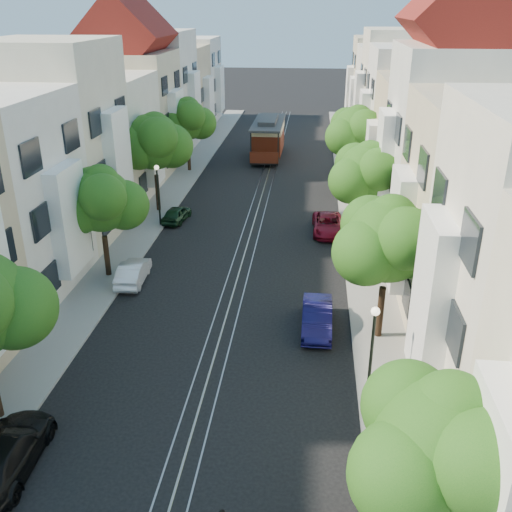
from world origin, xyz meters
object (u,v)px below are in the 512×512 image
(parked_car_e_far, at_px, (328,225))
(parked_car_w_near, at_px, (6,454))
(lamp_west, at_px, (158,186))
(tree_e_b, at_px, (389,242))
(tree_e_c, at_px, (368,174))
(tree_e_a, at_px, (445,450))
(parked_car_e_mid, at_px, (317,317))
(cable_car, at_px, (268,136))
(parked_car_w_far, at_px, (177,214))
(tree_e_d, at_px, (357,132))
(tree_w_b, at_px, (101,202))
(parked_car_w_mid, at_px, (133,272))
(tree_w_c, at_px, (155,143))
(lamp_east, at_px, (372,342))
(tree_w_d, at_px, (188,120))

(parked_car_e_far, xyz_separation_m, parked_car_w_near, (-10.69, -22.30, 0.09))
(lamp_west, bearing_deg, tree_e_b, -43.85)
(tree_e_b, distance_m, tree_e_c, 11.00)
(tree_e_a, bearing_deg, parked_car_e_mid, 102.95)
(lamp_west, xyz_separation_m, cable_car, (5.80, 20.10, -0.76))
(parked_car_w_far, bearing_deg, tree_e_d, -140.11)
(tree_w_b, distance_m, parked_car_w_far, 10.00)
(parked_car_e_mid, relative_size, parked_car_e_far, 0.92)
(parked_car_w_mid, bearing_deg, tree_e_b, 157.92)
(tree_w_c, height_order, lamp_west, tree_w_c)
(tree_e_a, distance_m, lamp_east, 7.26)
(tree_e_a, xyz_separation_m, parked_car_w_near, (-12.86, 2.59, -3.72))
(tree_e_d, distance_m, parked_car_w_near, 34.20)
(tree_e_a, height_order, parked_car_w_far, tree_e_a)
(lamp_east, height_order, parked_car_e_far, lamp_east)
(tree_e_b, distance_m, tree_w_c, 21.53)
(tree_e_d, height_order, tree_w_b, tree_e_d)
(parked_car_e_mid, xyz_separation_m, parked_car_w_mid, (-10.00, 4.03, -0.05))
(lamp_west, bearing_deg, cable_car, 73.90)
(tree_w_c, xyz_separation_m, parked_car_e_mid, (11.54, -15.56, -4.42))
(tree_w_d, relative_size, parked_car_w_mid, 1.80)
(parked_car_w_mid, bearing_deg, tree_e_d, -129.17)
(parked_car_w_far, bearing_deg, tree_w_b, 86.90)
(tree_w_d, bearing_deg, tree_e_d, -19.15)
(lamp_west, bearing_deg, tree_w_c, 105.75)
(tree_w_b, bearing_deg, parked_car_w_far, 79.10)
(cable_car, distance_m, parked_car_w_far, 19.74)
(lamp_west, relative_size, parked_car_w_far, 1.29)
(tree_w_b, xyz_separation_m, tree_w_c, (0.00, 11.00, 0.67))
(tree_w_d, bearing_deg, tree_e_c, -48.01)
(tree_e_c, bearing_deg, tree_e_d, 90.00)
(tree_e_d, bearing_deg, tree_e_a, -90.00)
(tree_e_d, relative_size, cable_car, 0.75)
(lamp_east, bearing_deg, tree_e_b, 79.07)
(tree_e_d, bearing_deg, cable_car, 124.90)
(tree_e_c, distance_m, tree_w_d, 21.53)
(tree_e_d, bearing_deg, lamp_east, -92.04)
(tree_e_b, distance_m, parked_car_e_far, 13.71)
(lamp_west, height_order, cable_car, lamp_west)
(tree_e_d, distance_m, parked_car_w_mid, 22.15)
(tree_e_d, bearing_deg, parked_car_w_far, -147.91)
(lamp_west, bearing_deg, parked_car_w_near, -88.21)
(parked_car_e_far, bearing_deg, tree_e_c, -42.67)
(cable_car, bearing_deg, tree_w_c, -110.87)
(tree_e_b, height_order, tree_w_d, tree_e_b)
(tree_e_a, height_order, tree_w_c, tree_w_c)
(tree_w_b, height_order, lamp_west, tree_w_b)
(parked_car_e_mid, relative_size, parked_car_w_near, 0.83)
(tree_e_b, relative_size, tree_w_d, 1.03)
(tree_e_a, distance_m, cable_car, 45.85)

